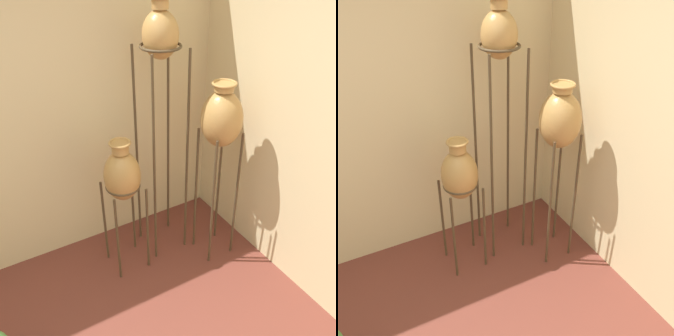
# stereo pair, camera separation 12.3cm
# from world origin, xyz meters

# --- Properties ---
(vase_stand_tall) EXTENTS (0.31, 0.31, 2.09)m
(vase_stand_tall) POSITION_xyz_m (1.23, 1.53, 1.75)
(vase_stand_tall) COLOR #473823
(vase_stand_tall) RESTS_ON ground_plane
(vase_stand_medium) EXTENTS (0.31, 0.31, 1.54)m
(vase_stand_medium) POSITION_xyz_m (1.57, 1.22, 1.24)
(vase_stand_medium) COLOR #473823
(vase_stand_medium) RESTS_ON ground_plane
(vase_stand_short) EXTENTS (0.28, 0.28, 1.16)m
(vase_stand_short) POSITION_xyz_m (0.85, 1.45, 0.87)
(vase_stand_short) COLOR #473823
(vase_stand_short) RESTS_ON ground_plane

